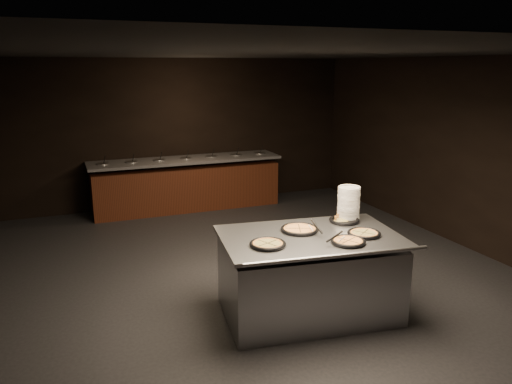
# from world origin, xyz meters

# --- Properties ---
(room) EXTENTS (7.02, 8.02, 2.92)m
(room) POSITION_xyz_m (0.00, 0.00, 1.45)
(room) COLOR black
(room) RESTS_ON ground
(salad_bar) EXTENTS (3.70, 0.83, 1.18)m
(salad_bar) POSITION_xyz_m (0.00, 3.56, 0.44)
(salad_bar) COLOR #522313
(salad_bar) RESTS_ON ground
(serving_counter) EXTENTS (2.10, 1.50, 0.94)m
(serving_counter) POSITION_xyz_m (0.21, -1.18, 0.45)
(serving_counter) COLOR silver
(serving_counter) RESTS_ON ground
(plate_stack) EXTENTS (0.27, 0.27, 0.39)m
(plate_stack) POSITION_xyz_m (0.94, -0.80, 1.14)
(plate_stack) COLOR white
(plate_stack) RESTS_ON serving_counter
(pan_veggie_whole) EXTENTS (0.38, 0.38, 0.04)m
(pan_veggie_whole) POSITION_xyz_m (-0.35, -1.31, 0.96)
(pan_veggie_whole) COLOR black
(pan_veggie_whole) RESTS_ON serving_counter
(pan_cheese_whole) EXTENTS (0.43, 0.43, 0.04)m
(pan_cheese_whole) POSITION_xyz_m (0.17, -1.00, 0.96)
(pan_cheese_whole) COLOR black
(pan_cheese_whole) RESTS_ON serving_counter
(pan_cheese_slices_a) EXTENTS (0.36, 0.36, 0.04)m
(pan_cheese_slices_a) POSITION_xyz_m (0.82, -0.89, 0.96)
(pan_cheese_slices_a) COLOR black
(pan_cheese_slices_a) RESTS_ON serving_counter
(pan_cheese_slices_b) EXTENTS (0.37, 0.37, 0.04)m
(pan_cheese_slices_b) POSITION_xyz_m (0.47, -1.55, 0.96)
(pan_cheese_slices_b) COLOR black
(pan_cheese_slices_b) RESTS_ON serving_counter
(pan_veggie_slices) EXTENTS (0.37, 0.37, 0.04)m
(pan_veggie_slices) POSITION_xyz_m (0.77, -1.40, 0.96)
(pan_veggie_slices) COLOR black
(pan_veggie_slices) RESTS_ON serving_counter
(server_left) EXTENTS (0.14, 0.32, 0.16)m
(server_left) POSITION_xyz_m (0.27, -1.15, 1.01)
(server_left) COLOR silver
(server_left) RESTS_ON serving_counter
(server_right) EXTENTS (0.30, 0.09, 0.14)m
(server_right) POSITION_xyz_m (0.35, -1.55, 1.01)
(server_right) COLOR silver
(server_right) RESTS_ON serving_counter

